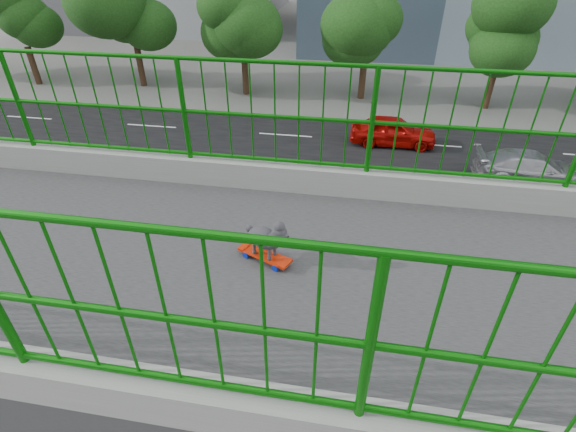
# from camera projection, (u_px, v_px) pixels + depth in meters

# --- Properties ---
(road) EXTENTS (18.00, 90.00, 0.02)m
(road) POSITION_uv_depth(u_px,v_px,m) (262.00, 188.00, 18.66)
(road) COLOR black
(road) RESTS_ON ground
(footbridge) EXTENTS (3.00, 24.00, 7.00)m
(footbridge) POSITION_uv_depth(u_px,v_px,m) (16.00, 350.00, 5.12)
(footbridge) COLOR #2D2D2F
(footbridge) RESTS_ON ground
(street_trees) EXTENTS (5.30, 60.40, 7.26)m
(street_trees) POSITION_uv_depth(u_px,v_px,m) (321.00, 23.00, 26.51)
(street_trees) COLOR black
(street_trees) RESTS_ON ground
(skateboard) EXTENTS (0.34, 0.52, 0.07)m
(skateboard) POSITION_uv_depth(u_px,v_px,m) (265.00, 256.00, 3.74)
(skateboard) COLOR red
(skateboard) RESTS_ON footbridge
(poodle) EXTENTS (0.29, 0.42, 0.37)m
(poodle) POSITION_uv_depth(u_px,v_px,m) (266.00, 237.00, 3.61)
(poodle) COLOR #272529
(poodle) RESTS_ON skateboard
(car_1) EXTENTS (1.48, 4.24, 1.40)m
(car_1) POSITION_uv_depth(u_px,v_px,m) (85.00, 209.00, 16.01)
(car_1) COLOR #AE0B06
(car_1) RESTS_ON ground
(car_3) EXTENTS (1.98, 4.88, 1.42)m
(car_3) POSITION_uv_depth(u_px,v_px,m) (531.00, 168.00, 18.76)
(car_3) COLOR #9D9EA2
(car_3) RESTS_ON ground
(car_4) EXTENTS (1.78, 4.44, 1.51)m
(car_4) POSITION_uv_depth(u_px,v_px,m) (393.00, 131.00, 22.17)
(car_4) COLOR #AE0B06
(car_4) RESTS_ON ground
(car_5) EXTENTS (1.45, 4.17, 1.37)m
(car_5) POSITION_uv_depth(u_px,v_px,m) (369.00, 304.00, 11.91)
(car_5) COLOR silver
(car_5) RESTS_ON ground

